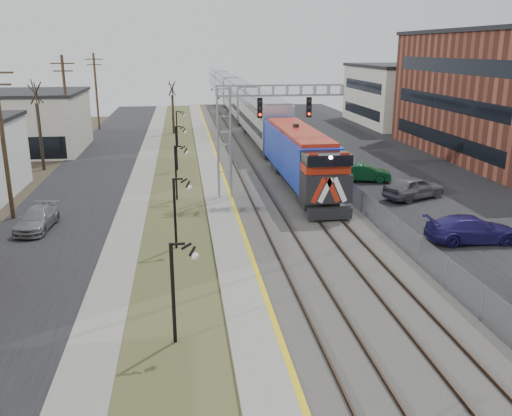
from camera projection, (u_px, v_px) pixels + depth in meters
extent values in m
cube|color=black|center=(86.00, 181.00, 44.95)|extent=(7.00, 120.00, 0.04)
cube|color=gray|center=(141.00, 179.00, 45.53)|extent=(2.00, 120.00, 0.08)
cube|color=#4A522C|center=(177.00, 178.00, 45.92)|extent=(4.00, 120.00, 0.06)
cube|color=gray|center=(213.00, 176.00, 46.29)|extent=(2.00, 120.00, 0.24)
cube|color=#595651|center=(270.00, 174.00, 46.94)|extent=(8.00, 120.00, 0.20)
cube|color=black|center=(402.00, 171.00, 48.53)|extent=(16.00, 120.00, 0.04)
cube|color=gold|center=(223.00, 174.00, 46.37)|extent=(0.24, 120.00, 0.01)
cube|color=#2D2119|center=(239.00, 173.00, 46.54)|extent=(0.08, 120.00, 0.15)
cube|color=#2D2119|center=(256.00, 173.00, 46.73)|extent=(0.08, 120.00, 0.15)
cube|color=#2D2119|center=(279.00, 172.00, 46.99)|extent=(0.08, 120.00, 0.15)
cube|color=#2D2119|center=(296.00, 171.00, 47.19)|extent=(0.08, 120.00, 0.15)
cube|color=#142FAA|center=(301.00, 158.00, 41.56)|extent=(3.00, 17.00, 4.25)
cube|color=black|center=(330.00, 213.00, 33.80)|extent=(2.80, 0.50, 0.70)
cube|color=#A8ABB3|center=(262.00, 118.00, 60.69)|extent=(3.00, 22.00, 5.33)
cube|color=#A8ABB3|center=(240.00, 100.00, 82.35)|extent=(3.00, 22.00, 5.33)
cube|color=#A8ABB3|center=(227.00, 89.00, 104.00)|extent=(3.00, 22.00, 5.33)
cube|color=#A8ABB3|center=(219.00, 82.00, 125.66)|extent=(3.00, 22.00, 5.33)
cube|color=gray|center=(224.00, 145.00, 38.60)|extent=(1.00, 1.00, 8.00)
cube|color=gray|center=(280.00, 90.00, 38.06)|extent=(9.00, 0.80, 0.80)
cube|color=black|center=(260.00, 108.00, 37.76)|extent=(0.35, 0.25, 1.40)
cube|color=black|center=(309.00, 107.00, 38.22)|extent=(0.35, 0.25, 1.40)
cylinder|color=black|center=(173.00, 295.00, 19.72)|extent=(0.14, 0.14, 4.00)
cylinder|color=black|center=(175.00, 214.00, 29.22)|extent=(0.14, 0.14, 4.00)
cylinder|color=black|center=(176.00, 173.00, 38.72)|extent=(0.14, 0.14, 4.00)
cylinder|color=black|center=(176.00, 149.00, 48.21)|extent=(0.14, 0.14, 4.00)
cylinder|color=black|center=(177.00, 129.00, 59.61)|extent=(0.14, 0.14, 4.00)
cylinder|color=#4C3823|center=(3.00, 142.00, 33.65)|extent=(0.28, 0.28, 10.00)
cylinder|color=#4C3823|center=(67.00, 108.00, 52.64)|extent=(0.28, 0.28, 10.00)
cylinder|color=#4C3823|center=(96.00, 92.00, 71.64)|extent=(0.28, 0.28, 10.00)
cube|color=gray|center=(318.00, 165.00, 47.29)|extent=(0.04, 120.00, 1.60)
cube|color=beige|center=(14.00, 123.00, 57.12)|extent=(14.00, 12.00, 6.00)
cube|color=beige|center=(415.00, 96.00, 77.71)|extent=(16.00, 18.00, 8.00)
cylinder|color=#382D23|center=(40.00, 137.00, 48.28)|extent=(0.30, 0.30, 5.95)
cylinder|color=#382D23|center=(173.00, 115.00, 68.92)|extent=(0.30, 0.30, 4.90)
imported|color=navy|center=(471.00, 230.00, 30.60)|extent=(5.27, 2.38, 1.50)
imported|color=slate|center=(414.00, 188.00, 39.43)|extent=(5.23, 3.67, 1.65)
imported|color=#0D4420|center=(364.00, 173.00, 44.54)|extent=(4.54, 2.53, 1.42)
imported|color=gray|center=(37.00, 220.00, 32.74)|extent=(2.12, 4.52, 1.27)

